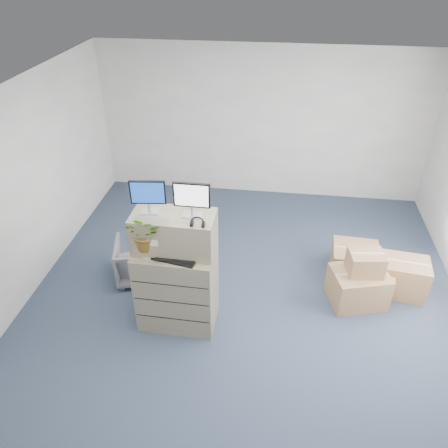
{
  "coord_description": "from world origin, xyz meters",
  "views": [
    {
      "loc": [
        0.33,
        -4.19,
        4.26
      ],
      "look_at": [
        -0.29,
        0.4,
        1.2
      ],
      "focal_mm": 35.0,
      "sensor_mm": 36.0,
      "label": 1
    }
  ],
  "objects_px": {
    "keyboard": "(175,258)",
    "office_chair": "(140,258)",
    "filing_cabinet_lower": "(177,287)",
    "water_bottle": "(181,237)",
    "monitor_left": "(148,195)",
    "monitor_right": "(192,198)",
    "potted_plant": "(147,236)"
  },
  "relations": [
    {
      "from": "water_bottle",
      "to": "potted_plant",
      "type": "relative_size",
      "value": 0.55
    },
    {
      "from": "monitor_right",
      "to": "filing_cabinet_lower",
      "type": "bearing_deg",
      "value": -161.14
    },
    {
      "from": "filing_cabinet_lower",
      "to": "potted_plant",
      "type": "height_order",
      "value": "potted_plant"
    },
    {
      "from": "filing_cabinet_lower",
      "to": "water_bottle",
      "type": "bearing_deg",
      "value": 52.83
    },
    {
      "from": "monitor_left",
      "to": "water_bottle",
      "type": "relative_size",
      "value": 1.33
    },
    {
      "from": "monitor_right",
      "to": "water_bottle",
      "type": "height_order",
      "value": "monitor_right"
    },
    {
      "from": "filing_cabinet_lower",
      "to": "keyboard",
      "type": "xyz_separation_m",
      "value": [
        0.04,
        -0.13,
        0.58
      ]
    },
    {
      "from": "monitor_left",
      "to": "filing_cabinet_lower",
      "type": "bearing_deg",
      "value": -23.03
    },
    {
      "from": "keyboard",
      "to": "office_chair",
      "type": "relative_size",
      "value": 0.76
    },
    {
      "from": "water_bottle",
      "to": "filing_cabinet_lower",
      "type": "bearing_deg",
      "value": -128.33
    },
    {
      "from": "keyboard",
      "to": "monitor_right",
      "type": "bearing_deg",
      "value": 59.59
    },
    {
      "from": "filing_cabinet_lower",
      "to": "water_bottle",
      "type": "distance_m",
      "value": 0.72
    },
    {
      "from": "keyboard",
      "to": "water_bottle",
      "type": "height_order",
      "value": "water_bottle"
    },
    {
      "from": "filing_cabinet_lower",
      "to": "monitor_left",
      "type": "relative_size",
      "value": 2.74
    },
    {
      "from": "water_bottle",
      "to": "office_chair",
      "type": "distance_m",
      "value": 1.43
    },
    {
      "from": "keyboard",
      "to": "office_chair",
      "type": "bearing_deg",
      "value": 141.54
    },
    {
      "from": "monitor_left",
      "to": "office_chair",
      "type": "relative_size",
      "value": 0.6
    },
    {
      "from": "monitor_right",
      "to": "water_bottle",
      "type": "bearing_deg",
      "value": 176.98
    },
    {
      "from": "monitor_right",
      "to": "potted_plant",
      "type": "bearing_deg",
      "value": -161.39
    },
    {
      "from": "filing_cabinet_lower",
      "to": "keyboard",
      "type": "height_order",
      "value": "keyboard"
    },
    {
      "from": "water_bottle",
      "to": "office_chair",
      "type": "xyz_separation_m",
      "value": [
        -0.82,
        0.7,
        -0.93
      ]
    },
    {
      "from": "monitor_left",
      "to": "monitor_right",
      "type": "relative_size",
      "value": 0.98
    },
    {
      "from": "monitor_left",
      "to": "potted_plant",
      "type": "height_order",
      "value": "monitor_left"
    },
    {
      "from": "monitor_right",
      "to": "water_bottle",
      "type": "xyz_separation_m",
      "value": [
        -0.16,
        0.01,
        -0.56
      ]
    },
    {
      "from": "monitor_right",
      "to": "water_bottle",
      "type": "distance_m",
      "value": 0.58
    },
    {
      "from": "keyboard",
      "to": "potted_plant",
      "type": "height_order",
      "value": "potted_plant"
    },
    {
      "from": "monitor_left",
      "to": "monitor_right",
      "type": "xyz_separation_m",
      "value": [
        0.5,
        -0.01,
        0.01
      ]
    },
    {
      "from": "monitor_right",
      "to": "monitor_left",
      "type": "bearing_deg",
      "value": 179.49
    },
    {
      "from": "water_bottle",
      "to": "monitor_left",
      "type": "bearing_deg",
      "value": -179.77
    },
    {
      "from": "monitor_right",
      "to": "office_chair",
      "type": "relative_size",
      "value": 0.61
    },
    {
      "from": "filing_cabinet_lower",
      "to": "monitor_left",
      "type": "bearing_deg",
      "value": 164.38
    },
    {
      "from": "filing_cabinet_lower",
      "to": "monitor_right",
      "type": "bearing_deg",
      "value": 19.59
    }
  ]
}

